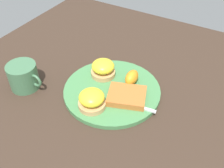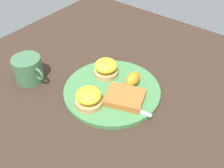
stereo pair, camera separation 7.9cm
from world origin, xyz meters
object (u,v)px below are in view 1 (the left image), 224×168
sandwich_benedict_right (92,100)px  hashbrown_patty (127,96)px  fork (115,100)px  sandwich_benedict_left (103,68)px  cup (24,76)px  orange_wedge (132,78)px

sandwich_benedict_right → hashbrown_patty: bearing=47.8°
sandwich_benedict_right → fork: sandwich_benedict_right is taller
sandwich_benedict_left → sandwich_benedict_right: same height
hashbrown_patty → sandwich_benedict_right: bearing=-132.2°
sandwich_benedict_left → hashbrown_patty: size_ratio=0.72×
cup → sandwich_benedict_right: bearing=4.8°
sandwich_benedict_right → hashbrown_patty: size_ratio=0.72×
sandwich_benedict_left → orange_wedge: 0.10m
sandwich_benedict_right → orange_wedge: size_ratio=1.31×
sandwich_benedict_right → fork: bearing=49.6°
sandwich_benedict_right → orange_wedge: (0.05, 0.15, -0.00)m
hashbrown_patty → cup: 0.32m
orange_wedge → fork: size_ratio=0.28×
sandwich_benedict_left → orange_wedge: (0.10, 0.01, -0.00)m
orange_wedge → fork: (-0.01, -0.09, -0.02)m
hashbrown_patty → fork: hashbrown_patty is taller
sandwich_benedict_right → orange_wedge: bearing=70.9°
orange_wedge → cup: cup is taller
orange_wedge → hashbrown_patty: bearing=-74.4°
fork → sandwich_benedict_right: bearing=-130.4°
sandwich_benedict_left → hashbrown_patty: sandwich_benedict_left is taller
sandwich_benedict_right → sandwich_benedict_left: bearing=108.9°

